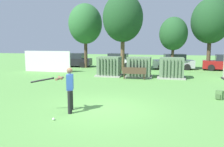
% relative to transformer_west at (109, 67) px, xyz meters
% --- Properties ---
extents(ground_plane, '(96.00, 96.00, 0.00)m').
position_rel_transformer_west_xyz_m(ground_plane, '(2.08, -9.13, -0.79)').
color(ground_plane, '#5B9947').
extents(fence_panel, '(4.80, 0.12, 2.00)m').
position_rel_transformer_west_xyz_m(fence_panel, '(-6.58, 1.37, 0.21)').
color(fence_panel, silver).
rests_on(fence_panel, ground).
extents(transformer_west, '(2.10, 1.70, 1.62)m').
position_rel_transformer_west_xyz_m(transformer_west, '(0.00, 0.00, 0.00)').
color(transformer_west, '#9E9B93').
rests_on(transformer_west, ground).
extents(transformer_mid_west, '(2.10, 1.70, 1.62)m').
position_rel_transformer_west_xyz_m(transformer_mid_west, '(2.48, -0.02, 0.00)').
color(transformer_mid_west, '#9E9B93').
rests_on(transformer_mid_west, ground).
extents(transformer_mid_east, '(2.10, 1.70, 1.62)m').
position_rel_transformer_west_xyz_m(transformer_mid_east, '(4.99, 0.09, 0.00)').
color(transformer_mid_east, '#9E9B93').
rests_on(transformer_mid_east, ground).
extents(park_bench, '(1.81, 0.43, 0.92)m').
position_rel_transformer_west_xyz_m(park_bench, '(2.26, -1.20, -0.25)').
color(park_bench, '#4C3828').
rests_on(park_bench, ground).
extents(batter, '(1.59, 0.82, 1.74)m').
position_rel_transformer_west_xyz_m(batter, '(0.98, -9.76, 0.19)').
color(batter, black).
rests_on(batter, ground).
extents(sports_ball, '(0.09, 0.09, 0.09)m').
position_rel_transformer_west_xyz_m(sports_ball, '(0.88, -10.80, -0.74)').
color(sports_ball, white).
rests_on(sports_ball, ground).
extents(backpack, '(0.38, 0.37, 0.44)m').
position_rel_transformer_west_xyz_m(backpack, '(7.13, -6.24, -0.57)').
color(backpack, '#4C723F').
rests_on(backpack, ground).
extents(tree_left, '(3.72, 3.72, 7.11)m').
position_rel_transformer_west_xyz_m(tree_left, '(-4.32, 5.82, 4.09)').
color(tree_left, '#4C3828').
rests_on(tree_left, ground).
extents(tree_center_left, '(3.95, 3.95, 7.56)m').
position_rel_transformer_west_xyz_m(tree_center_left, '(0.30, 4.04, 4.40)').
color(tree_center_left, brown).
rests_on(tree_center_left, ground).
extents(tree_center_right, '(2.81, 2.81, 5.37)m').
position_rel_transformer_west_xyz_m(tree_center_right, '(5.17, 5.74, 2.89)').
color(tree_center_right, '#4C3828').
rests_on(tree_center_right, ground).
extents(tree_right, '(3.74, 3.74, 7.15)m').
position_rel_transformer_west_xyz_m(tree_right, '(8.68, 6.31, 4.12)').
color(tree_right, '#4C3828').
rests_on(tree_right, ground).
extents(parked_car_leftmost, '(4.37, 2.28, 1.62)m').
position_rel_transformer_west_xyz_m(parked_car_leftmost, '(-6.08, 6.39, -0.04)').
color(parked_car_leftmost, black).
rests_on(parked_car_leftmost, ground).
extents(parked_car_left_of_center, '(4.21, 1.94, 1.62)m').
position_rel_transformer_west_xyz_m(parked_car_left_of_center, '(-0.92, 6.93, -0.04)').
color(parked_car_left_of_center, silver).
rests_on(parked_car_left_of_center, ground).
extents(parked_car_right_of_center, '(4.40, 2.36, 1.62)m').
position_rel_transformer_west_xyz_m(parked_car_right_of_center, '(5.29, 6.61, -0.04)').
color(parked_car_right_of_center, '#B2B2B7').
rests_on(parked_car_right_of_center, ground).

